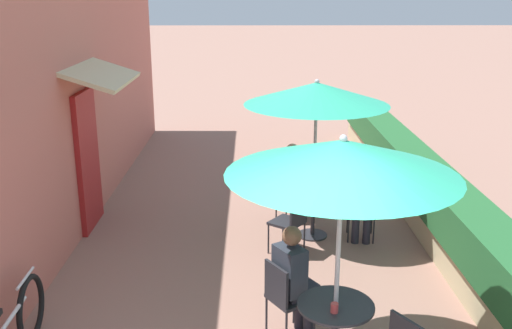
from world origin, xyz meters
TOP-DOWN VIEW (x-y plane):
  - cafe_facade_wall at (-2.54, 5.57)m, footprint 0.98×11.40m
  - planter_hedge at (2.75, 5.60)m, footprint 0.60×10.40m
  - patio_table_near at (0.85, 1.50)m, footprint 0.72×0.72m
  - patio_umbrella_near at (0.85, 1.50)m, footprint 2.03×2.03m
  - cafe_chair_near_left at (0.42, 2.05)m, footprint 0.55×0.55m
  - seated_patron_near_left at (0.51, 2.11)m, footprint 0.51×0.48m
  - coffee_cup_near at (0.82, 1.37)m, footprint 0.07×0.07m
  - patio_table_mid at (0.99, 4.68)m, footprint 0.72×0.72m
  - patio_umbrella_mid at (0.99, 4.68)m, footprint 2.03×2.03m
  - cafe_chair_mid_left at (0.64, 5.29)m, footprint 0.52×0.52m
  - seated_patron_mid_left at (0.75, 5.34)m, footprint 0.49×0.45m
  - cafe_chair_mid_right at (0.63, 4.07)m, footprint 0.56×0.56m
  - cafe_chair_mid_back at (1.69, 4.67)m, footprint 0.45×0.45m
  - seated_patron_mid_back at (1.68, 4.55)m, footprint 0.37×0.44m
  - coffee_cup_mid at (1.07, 4.66)m, footprint 0.07×0.07m

SIDE VIEW (x-z plane):
  - patio_table_near at x=0.85m, z-range 0.14..0.87m
  - patio_table_mid at x=0.99m, z-range 0.14..0.87m
  - cafe_chair_near_left at x=0.42m, z-range 0.08..0.95m
  - cafe_chair_mid_left at x=0.64m, z-range 0.08..0.95m
  - cafe_chair_mid_right at x=0.63m, z-range 0.08..0.95m
  - cafe_chair_mid_back at x=1.69m, z-range 0.08..0.95m
  - planter_hedge at x=2.75m, z-range 0.03..1.04m
  - seated_patron_near_left at x=0.51m, z-range 0.06..1.31m
  - seated_patron_mid_left at x=0.75m, z-range 0.06..1.31m
  - seated_patron_mid_back at x=1.68m, z-range 0.06..1.31m
  - coffee_cup_near at x=0.82m, z-range 0.73..0.82m
  - coffee_cup_mid at x=1.07m, z-range 0.73..0.82m
  - cafe_facade_wall at x=-2.54m, z-range -0.01..4.19m
  - patio_umbrella_near at x=0.85m, z-range 0.97..3.31m
  - patio_umbrella_mid at x=0.99m, z-range 0.97..3.31m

